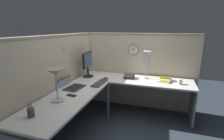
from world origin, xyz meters
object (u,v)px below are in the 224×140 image
monitor (88,62)px  keyboard (100,83)px  wall_clock (133,50)px  book_stack (165,80)px  office_phone (130,76)px  desk_lamp_paper (147,59)px  desk_lamp_dome (56,75)px  computer_mouse (106,78)px  cell_phone (72,95)px  pen_cup (31,112)px  laptop (70,86)px  coffee_mug (180,82)px

monitor → keyboard: 0.58m
wall_clock → book_stack: bearing=-115.6°
keyboard → office_phone: office_phone is taller
wall_clock → desk_lamp_paper: bearing=-129.0°
book_stack → wall_clock: (0.31, 0.66, 0.49)m
desk_lamp_dome → computer_mouse: bearing=-14.1°
monitor → cell_phone: (-0.95, -0.19, -0.29)m
computer_mouse → desk_lamp_dome: 1.21m
book_stack → wall_clock: size_ratio=1.42×
keyboard → pen_cup: (-1.28, 0.31, 0.04)m
cell_phone → office_phone: 1.27m
laptop → desk_lamp_dome: 0.62m
cell_phone → pen_cup: bearing=176.4°
desk_lamp_dome → coffee_mug: (1.22, -1.61, -0.32)m
computer_mouse → desk_lamp_dome: (-1.12, 0.28, 0.35)m
desk_lamp_dome → wall_clock: bearing=-23.4°
cell_phone → coffee_mug: bearing=-49.7°
book_stack → desk_lamp_paper: (0.07, 0.35, 0.36)m
desk_lamp_dome → pen_cup: (-0.45, 0.03, -0.31)m
cell_phone → book_stack: book_stack is taller
laptop → pen_cup: (-0.96, -0.10, 0.03)m
book_stack → desk_lamp_paper: size_ratio=0.59×
monitor → laptop: (-0.65, 0.02, -0.27)m
wall_clock → office_phone: bearing=-179.3°
computer_mouse → coffee_mug: coffee_mug is taller
keyboard → desk_lamp_dome: size_ratio=0.97×
keyboard → desk_lamp_dome: (-0.83, 0.28, 0.35)m
laptop → computer_mouse: (0.62, -0.41, -0.01)m
monitor → keyboard: bearing=-131.1°
keyboard → wall_clock: wall_clock is taller
monitor → desk_lamp_dome: 1.16m
monitor → computer_mouse: monitor is taller
keyboard → wall_clock: 1.05m
desk_lamp_paper → wall_clock: size_ratio=2.41×
computer_mouse → cell_phone: bearing=168.0°
monitor → office_phone: size_ratio=2.23×
office_phone → desk_lamp_paper: size_ratio=0.42×
laptop → desk_lamp_dome: (-0.51, -0.12, 0.34)m
wall_clock → monitor: bearing=120.8°
desk_lamp_dome → monitor: bearing=5.0°
monitor → book_stack: size_ratio=1.60×
computer_mouse → office_phone: (0.18, -0.43, 0.02)m
monitor → wall_clock: bearing=-59.2°
laptop → computer_mouse: size_ratio=3.97×
computer_mouse → office_phone: 0.47m
laptop → desk_lamp_paper: 1.49m
monitor → office_phone: bearing=-79.6°
computer_mouse → book_stack: (0.20, -1.08, 0.00)m
laptop → coffee_mug: laptop is taller
pen_cup → desk_lamp_paper: (1.84, -1.05, 0.33)m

